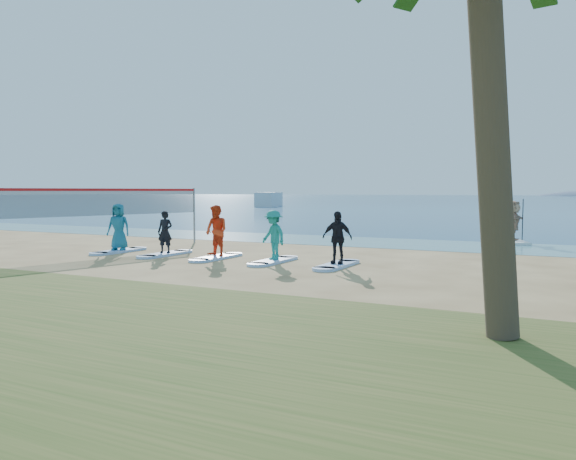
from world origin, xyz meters
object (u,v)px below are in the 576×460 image
at_px(paddleboarder, 514,220).
at_px(surfboard_4, 337,265).
at_px(volleyball_net, 105,203).
at_px(surfboard_1, 165,254).
at_px(student_3, 273,235).
at_px(student_4, 337,237).
at_px(surfboard_2, 217,257).
at_px(surfboard_0, 119,251).
at_px(surfboard_3, 273,261).
at_px(paddleboard, 514,241).
at_px(student_1, 165,232).
at_px(boat_offshore_a, 269,206).
at_px(student_2, 216,231).
at_px(student_0, 119,227).

distance_m(paddleboarder, surfboard_4, 12.07).
height_order(volleyball_net, surfboard_4, volleyball_net).
xyz_separation_m(surfboard_1, student_3, (4.54, 0.00, 0.87)).
bearing_deg(student_4, surfboard_1, 177.42).
distance_m(surfboard_2, student_4, 4.62).
relative_size(surfboard_0, surfboard_3, 1.00).
bearing_deg(student_4, paddleboard, 67.10).
bearing_deg(surfboard_2, surfboard_0, 180.00).
bearing_deg(surfboard_1, surfboard_3, 0.00).
relative_size(surfboard_3, student_3, 1.34).
bearing_deg(student_1, paddleboarder, 32.10).
height_order(surfboard_3, surfboard_4, same).
bearing_deg(student_3, surfboard_3, 0.00).
xyz_separation_m(boat_offshore_a, surfboard_3, (32.81, -59.06, 0.04)).
height_order(paddleboard, student_2, student_2).
height_order(surfboard_2, student_2, student_2).
height_order(paddleboard, surfboard_2, paddleboard).
xyz_separation_m(paddleboard, student_3, (-6.45, -11.28, 0.85)).
distance_m(paddleboard, student_1, 15.77).
bearing_deg(student_1, student_0, 166.34).
bearing_deg(paddleboard, surfboard_0, -159.68).
height_order(student_1, surfboard_4, student_1).
bearing_deg(student_1, surfboard_0, 166.34).
height_order(paddleboard, student_0, student_0).
bearing_deg(student_3, student_1, -155.39).
xyz_separation_m(surfboard_0, surfboard_4, (9.08, 0.00, 0.00)).
xyz_separation_m(surfboard_2, student_3, (2.27, 0.00, 0.87)).
height_order(paddleboard, paddleboarder, paddleboarder).
bearing_deg(student_2, student_4, 15.19).
relative_size(paddleboard, surfboard_2, 1.36).
relative_size(paddleboard, student_1, 1.94).
distance_m(boat_offshore_a, surfboard_0, 64.52).
relative_size(surfboard_0, student_0, 1.23).
distance_m(student_0, student_1, 2.27).
xyz_separation_m(student_1, surfboard_4, (6.81, 0.00, -0.82)).
relative_size(paddleboard, surfboard_1, 1.36).
xyz_separation_m(paddleboarder, student_3, (-6.45, -11.28, -0.11)).
xyz_separation_m(surfboard_1, surfboard_4, (6.81, 0.00, 0.00)).
height_order(paddleboarder, surfboard_0, paddleboarder).
height_order(volleyball_net, student_4, volleyball_net).
relative_size(volleyball_net, student_2, 4.93).
bearing_deg(surfboard_1, surfboard_2, 0.00).
bearing_deg(student_2, boat_offshore_a, 132.54).
bearing_deg(student_1, surfboard_4, -13.66).
bearing_deg(surfboard_4, student_1, 180.00).
xyz_separation_m(student_3, student_4, (2.27, 0.00, 0.00)).
height_order(student_0, surfboard_2, student_0).
height_order(surfboard_2, surfboard_3, same).
bearing_deg(volleyball_net, student_1, -4.80).
relative_size(surfboard_3, student_4, 1.33).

